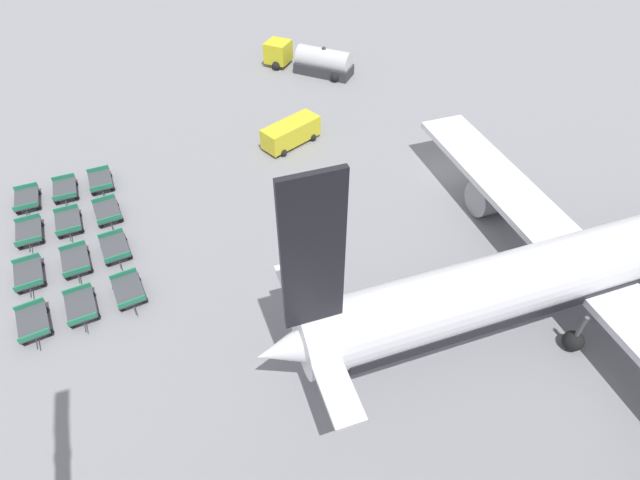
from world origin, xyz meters
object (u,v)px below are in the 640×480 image
Objects in this scene: baggage_dolly_row_mid_a_col_b at (68,222)px; baggage_dolly_row_mid_b_col_d at (129,290)px; baggage_dolly_row_mid_a_col_a at (65,190)px; baggage_dolly_row_near_col_b at (29,232)px; baggage_dolly_row_near_col_a at (27,199)px; fuel_tanker_primary at (313,61)px; baggage_dolly_row_mid_b_col_a at (101,181)px; baggage_dolly_row_mid_b_col_c at (115,248)px; baggage_dolly_row_mid_a_col_d at (81,307)px; baggage_dolly_row_mid_a_col_c at (76,261)px; service_van at (291,133)px; baggage_dolly_row_near_col_c at (29,275)px; airplane at (604,260)px; baggage_dolly_row_mid_b_col_b at (107,212)px; baggage_dolly_row_near_col_d at (33,323)px.

baggage_dolly_row_mid_a_col_b is 8.47m from baggage_dolly_row_mid_b_col_d.
baggage_dolly_row_near_col_b is at bearing -28.48° from baggage_dolly_row_mid_a_col_a.
baggage_dolly_row_mid_a_col_b is (3.63, 2.86, 0.00)m from baggage_dolly_row_near_col_a.
fuel_tanker_primary is 2.51× the size of baggage_dolly_row_mid_a_col_b.
baggage_dolly_row_near_col_a is at bearing -84.66° from baggage_dolly_row_mid_b_col_a.
baggage_dolly_row_mid_b_col_c is (3.49, 5.41, 0.00)m from baggage_dolly_row_near_col_b.
baggage_dolly_row_mid_a_col_a and baggage_dolly_row_mid_a_col_d have the same top height.
fuel_tanker_primary reaches higher than baggage_dolly_row_mid_a_col_c.
baggage_dolly_row_mid_a_col_b is 4.70m from baggage_dolly_row_mid_b_col_a.
baggage_dolly_row_near_col_b is at bearing -75.85° from service_van.
baggage_dolly_row_near_col_a and baggage_dolly_row_mid_b_col_a have the same top height.
baggage_dolly_row_near_col_c is 1.00× the size of baggage_dolly_row_mid_a_col_c.
baggage_dolly_row_mid_a_col_a is 0.99× the size of baggage_dolly_row_mid_b_col_a.
airplane reaches higher than baggage_dolly_row_mid_b_col_a.
fuel_tanker_primary reaches higher than baggage_dolly_row_mid_b_col_b.
baggage_dolly_row_mid_a_col_d is 1.00× the size of baggage_dolly_row_mid_b_col_d.
baggage_dolly_row_near_col_a is at bearing -150.81° from baggage_dolly_row_mid_b_col_d.
airplane is 12.22× the size of baggage_dolly_row_near_col_b.
baggage_dolly_row_near_col_d is 4.85m from baggage_dolly_row_mid_a_col_c.
baggage_dolly_row_mid_b_col_d is at bearing 8.09° from baggage_dolly_row_mid_b_col_c.
baggage_dolly_row_near_col_c is (7.96, 0.58, 0.00)m from baggage_dolly_row_near_col_a.
baggage_dolly_row_mid_a_col_b is at bearing 38.18° from baggage_dolly_row_near_col_a.
baggage_dolly_row_near_col_b and baggage_dolly_row_mid_b_col_a have the same top height.
baggage_dolly_row_mid_a_col_a is 8.24m from baggage_dolly_row_mid_b_col_c.
service_van is 20.72m from baggage_dolly_row_near_col_b.
baggage_dolly_row_mid_b_col_c is at bearing 4.52° from baggage_dolly_row_mid_b_col_b.
baggage_dolly_row_mid_b_col_a is 11.90m from baggage_dolly_row_mid_b_col_d.
baggage_dolly_row_mid_b_col_b is 8.01m from baggage_dolly_row_mid_b_col_d.
baggage_dolly_row_near_col_d is at bearing 4.80° from baggage_dolly_row_near_col_b.
baggage_dolly_row_near_col_b is at bearing -85.27° from baggage_dolly_row_mid_a_col_b.
baggage_dolly_row_near_col_a is 0.99× the size of baggage_dolly_row_mid_b_col_c.
baggage_dolly_row_mid_a_col_c is 1.00× the size of baggage_dolly_row_mid_b_col_d.
baggage_dolly_row_near_col_b is at bearing -175.20° from baggage_dolly_row_near_col_d.
baggage_dolly_row_mid_a_col_c is 1.01× the size of baggage_dolly_row_mid_b_col_a.
baggage_dolly_row_mid_a_col_a is at bearing 172.82° from baggage_dolly_row_near_col_d.
baggage_dolly_row_mid_b_col_c is at bearing 38.25° from baggage_dolly_row_mid_a_col_b.
service_van reaches higher than baggage_dolly_row_near_col_d.
baggage_dolly_row_near_col_d is at bearing -105.48° from airplane.
fuel_tanker_primary is 33.88m from baggage_dolly_row_mid_a_col_d.
baggage_dolly_row_near_col_c is 1.01× the size of baggage_dolly_row_mid_b_col_a.
baggage_dolly_row_mid_b_col_d is (4.02, 0.57, 0.00)m from baggage_dolly_row_mid_b_col_c.
baggage_dolly_row_near_col_c is (4.12, 0.22, 0.00)m from baggage_dolly_row_near_col_b.
baggage_dolly_row_mid_b_col_b is (-0.45, 5.09, 0.00)m from baggage_dolly_row_near_col_b.
baggage_dolly_row_near_col_c is at bearing -46.85° from baggage_dolly_row_mid_b_col_b.
baggage_dolly_row_mid_b_col_a is (-4.11, 2.27, 0.00)m from baggage_dolly_row_mid_a_col_b.
baggage_dolly_row_mid_b_col_a and baggage_dolly_row_mid_b_col_b have the same top height.
baggage_dolly_row_mid_a_col_d is (24.95, -22.90, -0.72)m from fuel_tanker_primary.
airplane is at bearing 54.77° from baggage_dolly_row_mid_a_col_a.
service_van reaches higher than baggage_dolly_row_mid_a_col_d.
baggage_dolly_row_near_col_d is at bearing -27.12° from baggage_dolly_row_mid_b_col_b.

